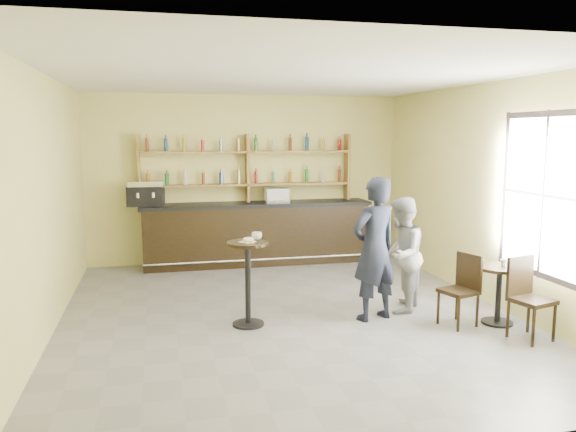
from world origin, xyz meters
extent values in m
plane|color=slate|center=(0.00, 0.00, 0.00)|extent=(7.00, 7.00, 0.00)
plane|color=white|center=(0.00, 0.00, 3.20)|extent=(7.00, 7.00, 0.00)
plane|color=#D6CE7A|center=(0.00, 3.50, 1.60)|extent=(7.00, 0.00, 7.00)
plane|color=#D6CE7A|center=(0.00, -3.50, 1.60)|extent=(7.00, 0.00, 7.00)
plane|color=#D6CE7A|center=(-3.00, 0.00, 1.60)|extent=(0.00, 7.00, 7.00)
plane|color=#D6CE7A|center=(3.00, 0.00, 1.60)|extent=(0.00, 7.00, 7.00)
plane|color=white|center=(2.99, -1.20, 1.70)|extent=(0.00, 2.00, 2.00)
cube|color=white|center=(-0.58, -0.29, 1.10)|extent=(0.24, 0.24, 0.00)
torus|color=gold|center=(-0.57, -0.30, 1.13)|extent=(0.16, 0.16, 0.05)
imported|color=white|center=(-0.44, -0.19, 1.15)|extent=(0.14, 0.14, 0.10)
imported|color=black|center=(1.09, -0.42, 0.96)|extent=(0.81, 0.66, 1.91)
imported|color=white|center=(2.65, -0.97, 0.81)|extent=(0.10, 0.10, 0.09)
imported|color=gray|center=(1.58, -0.17, 0.80)|extent=(0.95, 0.99, 1.60)
camera|label=1|loc=(-1.66, -7.22, 2.45)|focal=35.00mm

